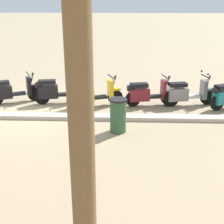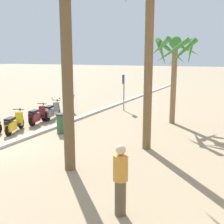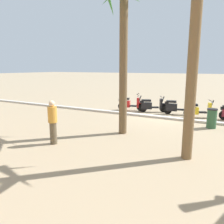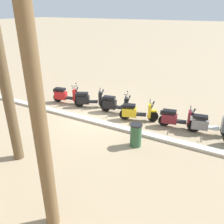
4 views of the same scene
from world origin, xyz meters
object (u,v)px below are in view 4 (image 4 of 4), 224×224
(scooter_yellow_mid_front, at_px, (136,112))
(scooter_red_far_back, at_px, (65,95))
(scooter_black_lead_nearest, at_px, (88,99))
(litter_bin, at_px, (136,135))
(scooter_black_second_in_line, at_px, (115,104))
(scooter_grey_mid_rear, at_px, (207,124))
(scooter_maroon_last_in_row, at_px, (175,119))

(scooter_yellow_mid_front, height_order, scooter_red_far_back, scooter_red_far_back)
(scooter_black_lead_nearest, bearing_deg, litter_bin, 148.19)
(scooter_yellow_mid_front, relative_size, scooter_black_second_in_line, 1.00)
(scooter_yellow_mid_front, bearing_deg, litter_bin, 113.63)
(scooter_yellow_mid_front, xyz_separation_m, scooter_red_far_back, (4.41, -0.16, 0.02))
(scooter_grey_mid_rear, bearing_deg, scooter_black_second_in_line, -0.87)
(scooter_grey_mid_rear, height_order, litter_bin, scooter_grey_mid_rear)
(scooter_grey_mid_rear, xyz_separation_m, scooter_black_lead_nearest, (6.11, -0.03, -0.00))
(scooter_grey_mid_rear, xyz_separation_m, scooter_red_far_back, (7.61, 0.08, 0.01))
(scooter_maroon_last_in_row, relative_size, scooter_red_far_back, 0.98)
(scooter_grey_mid_rear, bearing_deg, litter_bin, 45.78)
(scooter_grey_mid_rear, xyz_separation_m, scooter_yellow_mid_front, (3.20, 0.24, -0.01))
(scooter_yellow_mid_front, bearing_deg, scooter_grey_mid_rear, -175.73)
(scooter_maroon_last_in_row, xyz_separation_m, scooter_yellow_mid_front, (1.86, 0.18, -0.00))
(scooter_grey_mid_rear, relative_size, scooter_red_far_back, 1.01)
(scooter_maroon_last_in_row, distance_m, scooter_black_second_in_line, 3.17)
(scooter_black_second_in_line, distance_m, scooter_red_far_back, 3.11)
(scooter_maroon_last_in_row, height_order, scooter_red_far_back, scooter_red_far_back)
(scooter_maroon_last_in_row, distance_m, scooter_red_far_back, 6.27)
(scooter_yellow_mid_front, distance_m, scooter_red_far_back, 4.41)
(scooter_grey_mid_rear, relative_size, scooter_maroon_last_in_row, 1.04)
(scooter_maroon_last_in_row, relative_size, scooter_yellow_mid_front, 0.98)
(scooter_black_second_in_line, bearing_deg, litter_bin, 132.70)
(scooter_maroon_last_in_row, height_order, scooter_black_second_in_line, scooter_black_second_in_line)
(scooter_black_second_in_line, bearing_deg, scooter_maroon_last_in_row, 177.62)
(scooter_black_second_in_line, relative_size, scooter_black_lead_nearest, 1.04)
(scooter_maroon_last_in_row, bearing_deg, scooter_black_lead_nearest, -1.15)
(scooter_yellow_mid_front, xyz_separation_m, litter_bin, (-0.92, 2.10, 0.05))
(scooter_grey_mid_rear, bearing_deg, scooter_maroon_last_in_row, 2.72)
(scooter_black_second_in_line, bearing_deg, scooter_grey_mid_rear, 179.13)
(scooter_grey_mid_rear, bearing_deg, scooter_yellow_mid_front, 4.27)
(scooter_black_second_in_line, height_order, scooter_black_lead_nearest, scooter_black_second_in_line)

